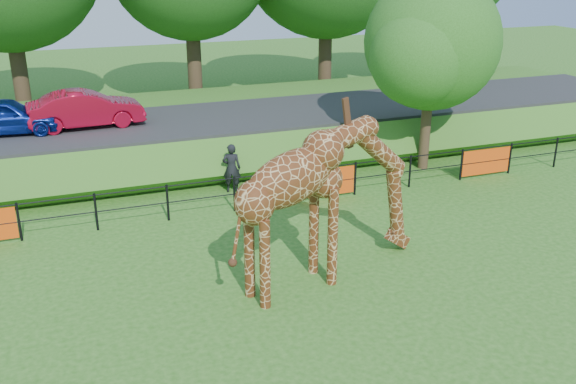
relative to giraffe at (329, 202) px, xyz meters
name	(u,v)px	position (x,y,z in m)	size (l,w,h in m)	color
ground	(349,360)	(-0.97, -3.28, -1.91)	(90.00, 90.00, 0.00)	#286218
giraffe	(329,202)	(0.00, 0.00, 0.00)	(5.36, 0.98, 3.83)	#5B2B12
perimeter_fence	(234,194)	(-0.97, 4.72, -1.36)	(28.07, 0.10, 1.10)	black
embankment	(183,129)	(-0.97, 12.22, -1.26)	(40.00, 9.00, 1.30)	#286218
road	(190,121)	(-0.97, 10.72, -0.55)	(40.00, 5.00, 0.12)	#29292B
car_blue	(4,116)	(-7.34, 10.88, 0.13)	(1.49, 3.69, 1.26)	#122C98
car_red	(86,109)	(-4.66, 10.86, 0.16)	(1.39, 4.00, 1.32)	red
visitor	(232,168)	(-0.60, 6.34, -1.11)	(0.59, 0.39, 1.62)	black
tree_east	(434,47)	(6.62, 6.35, 2.37)	(5.40, 4.71, 6.76)	#382919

